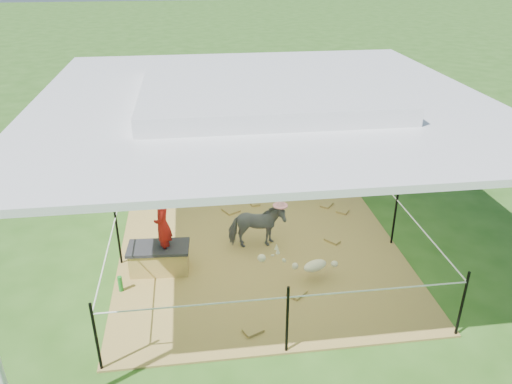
{
  "coord_description": "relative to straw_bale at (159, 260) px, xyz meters",
  "views": [
    {
      "loc": [
        -1.0,
        -6.89,
        4.56
      ],
      "look_at": [
        0.0,
        0.6,
        0.85
      ],
      "focal_mm": 35.0,
      "sensor_mm": 36.0,
      "label": 1
    }
  ],
  "objects": [
    {
      "name": "distant_person",
      "position": [
        3.38,
        8.01,
        0.36
      ],
      "size": [
        0.66,
        0.58,
        1.17
      ],
      "primitive_type": "imported",
      "rotation": [
        0.0,
        0.0,
        2.87
      ],
      "color": "teal",
      "rests_on": "ground"
    },
    {
      "name": "picnic_table_near",
      "position": [
        3.89,
        8.51,
        0.13
      ],
      "size": [
        1.7,
        1.24,
        0.7
      ],
      "primitive_type": "cube",
      "rotation": [
        0.0,
        0.0,
        0.01
      ],
      "color": "#55321D",
      "rests_on": "ground"
    },
    {
      "name": "canopy_tent",
      "position": [
        1.63,
        0.29,
        2.47
      ],
      "size": [
        6.3,
        6.3,
        2.9
      ],
      "color": "silver",
      "rests_on": "ground"
    },
    {
      "name": "woman",
      "position": [
        0.1,
        0.0,
        0.72
      ],
      "size": [
        0.27,
        0.4,
        1.05
      ],
      "primitive_type": "imported",
      "rotation": [
        0.0,
        0.0,
        -1.63
      ],
      "color": "#A41410",
      "rests_on": "straw_bale"
    },
    {
      "name": "rope_fence",
      "position": [
        1.63,
        0.29,
        0.42
      ],
      "size": [
        4.54,
        4.54,
        1.0
      ],
      "color": "black",
      "rests_on": "ground"
    },
    {
      "name": "pony",
      "position": [
        1.59,
        0.48,
        0.19
      ],
      "size": [
        0.93,
        0.44,
        0.78
      ],
      "primitive_type": "imported",
      "rotation": [
        0.0,
        0.0,
        1.6
      ],
      "color": "#4F4F54",
      "rests_on": "hay_patch"
    },
    {
      "name": "pink_hat",
      "position": [
        1.59,
        0.48,
        0.64
      ],
      "size": [
        0.24,
        0.24,
        0.11
      ],
      "primitive_type": "cylinder",
      "color": "pink",
      "rests_on": "pony"
    },
    {
      "name": "dark_cloth",
      "position": [
        0.0,
        0.0,
        0.22
      ],
      "size": [
        0.96,
        0.54,
        0.05
      ],
      "primitive_type": "cube",
      "rotation": [
        0.0,
        0.0,
        -0.06
      ],
      "color": "black",
      "rests_on": "straw_bale"
    },
    {
      "name": "picnic_table_far",
      "position": [
        6.87,
        10.03,
        0.12
      ],
      "size": [
        2.07,
        1.95,
        0.7
      ],
      "primitive_type": "cube",
      "rotation": [
        0.0,
        0.0,
        -0.61
      ],
      "color": "#542F1D",
      "rests_on": "ground"
    },
    {
      "name": "trash_barrel",
      "position": [
        5.03,
        6.44,
        0.27
      ],
      "size": [
        0.77,
        0.77,
        0.99
      ],
      "primitive_type": "cylinder",
      "rotation": [
        0.0,
        0.0,
        0.25
      ],
      "color": "blue",
      "rests_on": "ground"
    },
    {
      "name": "foal",
      "position": [
        2.33,
        -0.55,
        0.08
      ],
      "size": [
        1.12,
        0.89,
        0.55
      ],
      "primitive_type": null,
      "rotation": [
        0.0,
        0.0,
        0.4
      ],
      "color": "beige",
      "rests_on": "hay_patch"
    },
    {
      "name": "hay_patch",
      "position": [
        1.63,
        0.29,
        -0.21
      ],
      "size": [
        4.6,
        4.6,
        0.03
      ],
      "primitive_type": "cube",
      "color": "brown",
      "rests_on": "ground"
    },
    {
      "name": "ground",
      "position": [
        1.63,
        0.29,
        -0.22
      ],
      "size": [
        90.0,
        90.0,
        0.0
      ],
      "primitive_type": "plane",
      "color": "#2D5919",
      "rests_on": "ground"
    },
    {
      "name": "straw_bale",
      "position": [
        0.0,
        0.0,
        0.0
      ],
      "size": [
        0.9,
        0.49,
        0.39
      ],
      "primitive_type": "cube",
      "rotation": [
        0.0,
        0.0,
        -0.06
      ],
      "color": "olive",
      "rests_on": "hay_patch"
    },
    {
      "name": "green_bottle",
      "position": [
        -0.55,
        -0.45,
        -0.07
      ],
      "size": [
        0.07,
        0.07,
        0.24
      ],
      "primitive_type": "cylinder",
      "rotation": [
        0.0,
        0.0,
        -0.06
      ],
      "color": "#1B7D24",
      "rests_on": "hay_patch"
    }
  ]
}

